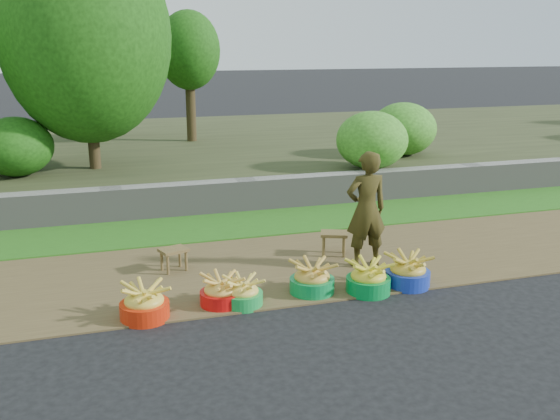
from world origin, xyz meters
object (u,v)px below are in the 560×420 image
object	(u,v)px
basin_a	(144,304)
basin_e	(368,279)
basin_d	(312,279)
stool_right	(334,237)
stool_left	(174,253)
basin_f	(408,272)
basin_b	(221,292)
basin_c	(243,293)
vendor_woman	(366,210)

from	to	relation	value
basin_a	basin_e	distance (m)	2.53
basin_a	basin_d	xyz separation A→B (m)	(1.90, 0.13, 0.00)
basin_e	stool_right	size ratio (longest dim) A/B	1.19
stool_left	basin_f	bearing A→B (deg)	-26.43
basin_b	basin_f	xyz separation A→B (m)	(2.23, -0.09, 0.02)
basin_e	basin_b	bearing A→B (deg)	175.27
stool_left	stool_right	bearing A→B (deg)	-0.56
basin_a	basin_d	size ratio (longest dim) A/B	1.00
basin_e	stool_left	world-z (taller)	basin_e
basin_c	stool_left	world-z (taller)	basin_c
basin_d	vendor_woman	world-z (taller)	vendor_woman
basin_d	stool_right	size ratio (longest dim) A/B	1.20
basin_f	stool_right	distance (m)	1.34
basin_f	basin_d	bearing A→B (deg)	174.37
basin_c	basin_d	xyz separation A→B (m)	(0.84, 0.10, 0.03)
basin_a	stool_left	size ratio (longest dim) A/B	1.31
stool_right	basin_a	bearing A→B (deg)	-154.16
basin_d	vendor_woman	bearing A→B (deg)	33.68
basin_a	basin_f	world-z (taller)	basin_f
basin_b	stool_right	bearing A→B (deg)	33.17
stool_right	vendor_woman	bearing A→B (deg)	-67.17
basin_b	basin_e	bearing A→B (deg)	-4.73
stool_right	basin_d	bearing A→B (deg)	-122.55
basin_a	basin_b	distance (m)	0.84
basin_c	vendor_woman	world-z (taller)	vendor_woman
vendor_woman	basin_d	bearing A→B (deg)	33.81
vendor_woman	basin_e	bearing A→B (deg)	68.28
stool_right	stool_left	bearing A→B (deg)	179.44
stool_right	basin_b	bearing A→B (deg)	-146.83
basin_b	basin_f	world-z (taller)	basin_f
vendor_woman	stool_right	bearing A→B (deg)	-67.04
basin_c	stool_right	bearing A→B (deg)	38.42
basin_c	basin_e	distance (m)	1.47
basin_d	stool_right	world-z (taller)	basin_d
basin_d	basin_a	bearing A→B (deg)	-176.12
stool_right	vendor_woman	size ratio (longest dim) A/B	0.29
basin_b	basin_d	bearing A→B (deg)	1.56
basin_b	basin_c	size ratio (longest dim) A/B	1.07
basin_e	stool_left	size ratio (longest dim) A/B	1.31
basin_d	stool_left	bearing A→B (deg)	140.53
stool_right	basin_f	bearing A→B (deg)	-71.16
basin_a	basin_d	distance (m)	1.91
basin_a	basin_e	xyz separation A→B (m)	(2.53, -0.04, -0.00)
basin_f	stool_right	xyz separation A→B (m)	(-0.43, 1.26, 0.09)
basin_f	basin_b	bearing A→B (deg)	177.81
basin_b	vendor_woman	size ratio (longest dim) A/B	0.32
basin_b	vendor_woman	xyz separation A→B (m)	(2.02, 0.66, 0.61)
basin_b	basin_d	distance (m)	1.07
basin_b	basin_e	distance (m)	1.70
basin_b	stool_right	xyz separation A→B (m)	(1.80, 1.18, 0.11)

